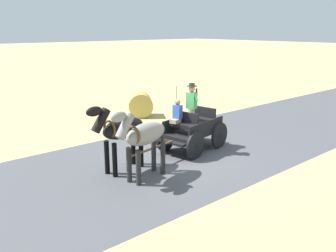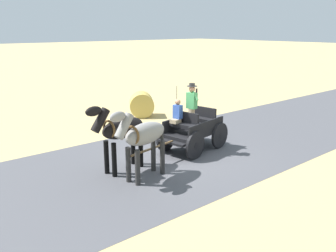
{
  "view_description": "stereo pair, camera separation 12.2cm",
  "coord_description": "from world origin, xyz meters",
  "px_view_note": "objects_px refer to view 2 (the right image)",
  "views": [
    {
      "loc": [
        -8.94,
        8.34,
        4.33
      ],
      "look_at": [
        0.11,
        0.6,
        1.1
      ],
      "focal_mm": 38.83,
      "sensor_mm": 36.0,
      "label": 1
    },
    {
      "loc": [
        -9.02,
        8.24,
        4.33
      ],
      "look_at": [
        0.11,
        0.6,
        1.1
      ],
      "focal_mm": 38.83,
      "sensor_mm": 36.0,
      "label": 2
    }
  ],
  "objects_px": {
    "horse_drawn_carriage": "(192,128)",
    "hay_bale": "(142,105)",
    "horse_off_side": "(120,130)",
    "horse_near_side": "(143,136)"
  },
  "relations": [
    {
      "from": "horse_drawn_carriage",
      "to": "horse_near_side",
      "type": "height_order",
      "value": "horse_drawn_carriage"
    },
    {
      "from": "horse_drawn_carriage",
      "to": "horse_near_side",
      "type": "distance_m",
      "value": 3.11
    },
    {
      "from": "horse_drawn_carriage",
      "to": "horse_off_side",
      "type": "distance_m",
      "value": 3.11
    },
    {
      "from": "hay_bale",
      "to": "horse_off_side",
      "type": "bearing_deg",
      "value": 139.12
    },
    {
      "from": "horse_near_side",
      "to": "hay_bale",
      "type": "bearing_deg",
      "value": -35.58
    },
    {
      "from": "horse_off_side",
      "to": "hay_bale",
      "type": "distance_m",
      "value": 7.32
    },
    {
      "from": "horse_drawn_carriage",
      "to": "horse_off_side",
      "type": "height_order",
      "value": "horse_drawn_carriage"
    },
    {
      "from": "horse_drawn_carriage",
      "to": "hay_bale",
      "type": "relative_size",
      "value": 3.76
    },
    {
      "from": "horse_drawn_carriage",
      "to": "hay_bale",
      "type": "bearing_deg",
      "value": -17.32
    },
    {
      "from": "horse_near_side",
      "to": "hay_bale",
      "type": "relative_size",
      "value": 1.84
    }
  ]
}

